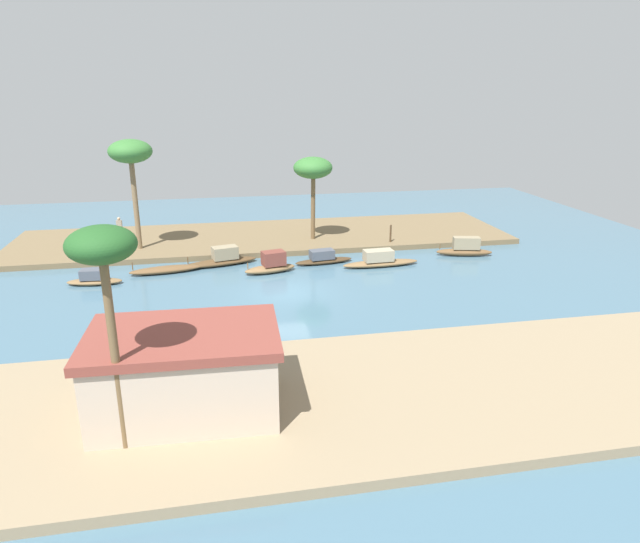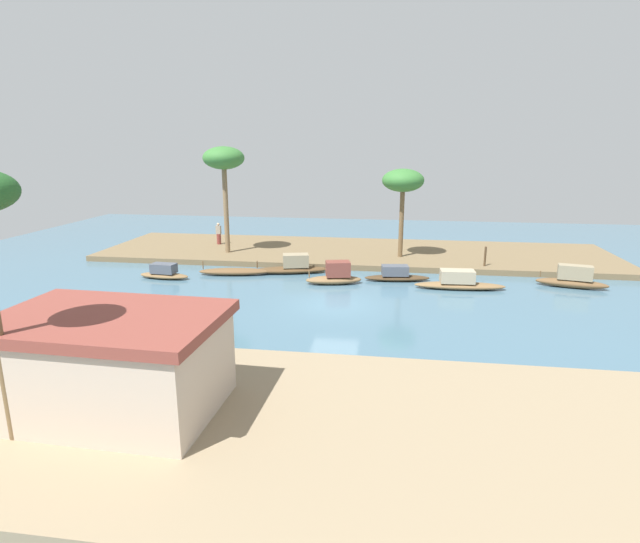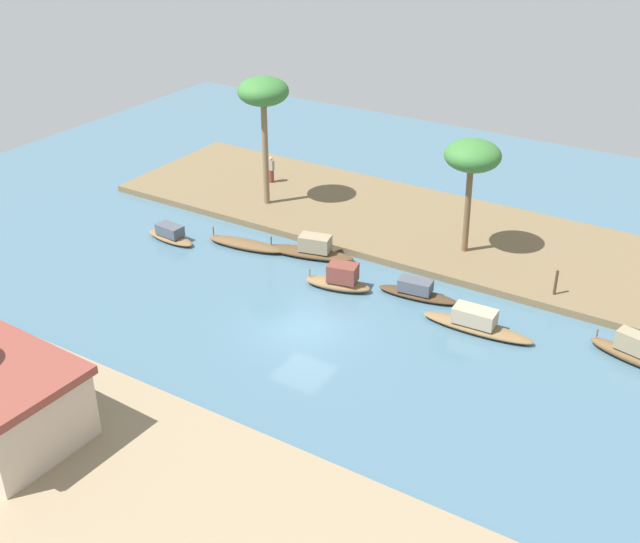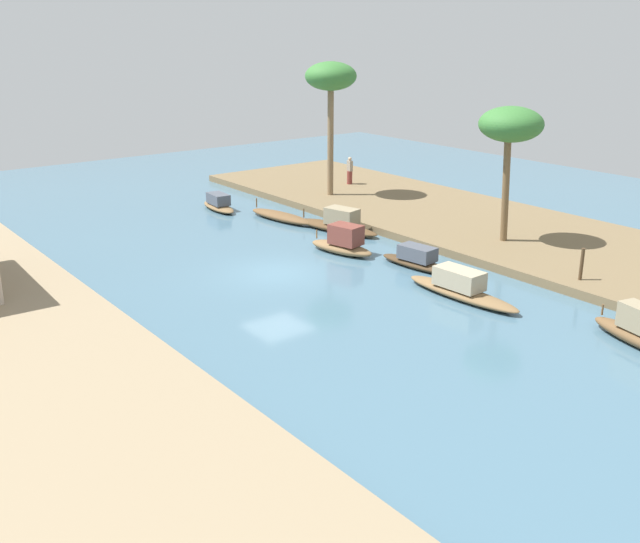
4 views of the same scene
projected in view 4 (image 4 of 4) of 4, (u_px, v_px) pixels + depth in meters
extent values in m
plane|color=#476B7F|center=(277.00, 273.00, 30.85)|extent=(62.57, 62.57, 0.00)
cube|color=brown|center=(473.00, 223.00, 37.93)|extent=(37.81, 10.05, 0.38)
ellipsoid|color=brown|center=(462.00, 293.00, 27.88)|extent=(5.26, 1.33, 0.40)
cube|color=tan|center=(459.00, 278.00, 27.83)|extent=(1.96, 1.05, 0.72)
ellipsoid|color=brown|center=(281.00, 216.00, 39.14)|extent=(4.61, 1.67, 0.44)
cylinder|color=brown|center=(257.00, 203.00, 40.32)|extent=(0.07, 0.07, 0.51)
ellipsoid|color=#47331E|center=(419.00, 264.00, 31.36)|extent=(4.10, 1.46, 0.36)
cube|color=#4C515B|center=(417.00, 253.00, 31.30)|extent=(1.70, 1.06, 0.60)
ellipsoid|color=brown|center=(341.00, 248.00, 33.46)|extent=(3.53, 1.81, 0.49)
cube|color=brown|center=(346.00, 235.00, 33.09)|extent=(1.61, 1.25, 0.89)
cylinder|color=brown|center=(317.00, 234.00, 34.24)|extent=(0.07, 0.07, 0.41)
ellipsoid|color=brown|center=(219.00, 207.00, 41.36)|extent=(3.32, 1.28, 0.36)
cube|color=#4C515B|center=(218.00, 199.00, 41.20)|extent=(1.57, 0.95, 0.59)
cylinder|color=brown|center=(602.00, 310.00, 25.04)|extent=(0.07, 0.07, 0.39)
ellipsoid|color=brown|center=(337.00, 227.00, 37.07)|extent=(5.09, 2.32, 0.42)
cube|color=gray|center=(342.00, 216.00, 36.67)|extent=(1.83, 1.31, 0.83)
cylinder|color=brown|center=(304.00, 213.00, 38.23)|extent=(0.07, 0.07, 0.47)
cylinder|color=brown|center=(350.00, 177.00, 46.36)|extent=(0.38, 0.38, 0.83)
cube|color=gray|center=(350.00, 166.00, 46.12)|extent=(0.42, 0.26, 0.66)
sphere|color=tan|center=(350.00, 159.00, 45.98)|extent=(0.23, 0.23, 0.23)
cylinder|color=#4C3823|center=(582.00, 264.00, 28.63)|extent=(0.14, 0.14, 1.30)
cylinder|color=brown|center=(506.00, 190.00, 33.35)|extent=(0.32, 0.59, 4.83)
ellipsoid|color=#387533|center=(511.00, 124.00, 32.40)|extent=(2.88, 2.88, 1.58)
cylinder|color=#7F6647|center=(330.00, 142.00, 42.53)|extent=(0.36, 0.36, 6.27)
ellipsoid|color=#387533|center=(331.00, 76.00, 41.35)|extent=(2.95, 2.95, 1.62)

